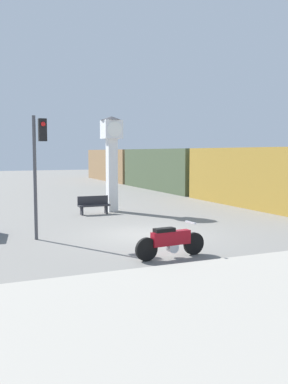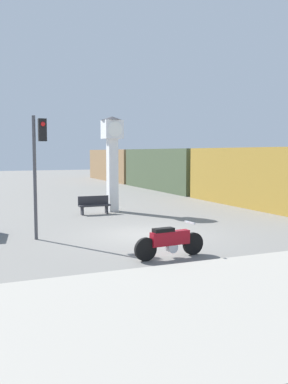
{
  "view_description": "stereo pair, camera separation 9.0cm",
  "coord_description": "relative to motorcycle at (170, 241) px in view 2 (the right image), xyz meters",
  "views": [
    {
      "loc": [
        -6.5,
        -14.68,
        3.14
      ],
      "look_at": [
        0.31,
        1.13,
        1.53
      ],
      "focal_mm": 40.0,
      "sensor_mm": 36.0,
      "label": 1
    },
    {
      "loc": [
        -6.42,
        -14.72,
        3.14
      ],
      "look_at": [
        0.31,
        1.13,
        1.53
      ],
      "focal_mm": 40.0,
      "sensor_mm": 36.0,
      "label": 2
    }
  ],
  "objects": [
    {
      "name": "ground_plane",
      "position": [
        0.82,
        3.51,
        -0.5
      ],
      "size": [
        120.0,
        120.0,
        0.0
      ],
      "primitive_type": "plane",
      "color": "slate"
    },
    {
      "name": "sidewalk_strip",
      "position": [
        0.82,
        -4.0,
        -0.45
      ],
      "size": [
        36.0,
        6.0,
        0.1
      ],
      "color": "#9E998E",
      "rests_on": "ground_plane"
    },
    {
      "name": "motorcycle",
      "position": [
        0.0,
        0.0,
        0.0
      ],
      "size": [
        2.34,
        0.51,
        1.03
      ],
      "rotation": [
        0.0,
        0.0,
        0.09
      ],
      "color": "black",
      "rests_on": "ground_plane"
    },
    {
      "name": "clock_tower",
      "position": [
        1.7,
        10.23,
        2.8
      ],
      "size": [
        1.15,
        1.15,
        5.0
      ],
      "color": "white",
      "rests_on": "ground_plane"
    },
    {
      "name": "freight_train",
      "position": [
        10.24,
        21.19,
        1.2
      ],
      "size": [
        2.8,
        37.12,
        3.4
      ],
      "color": "olive",
      "rests_on": "ground_plane"
    },
    {
      "name": "traffic_light",
      "position": [
        -3.09,
        4.31,
        2.54
      ],
      "size": [
        0.5,
        0.35,
        4.43
      ],
      "color": "#47474C",
      "rests_on": "ground_plane"
    },
    {
      "name": "bench",
      "position": [
        0.48,
        9.58,
        -0.01
      ],
      "size": [
        1.6,
        0.44,
        0.92
      ],
      "color": "#2D2D33",
      "rests_on": "ground_plane"
    }
  ]
}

